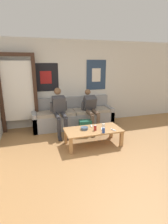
# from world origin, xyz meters

# --- Properties ---
(ground_plane) EXTENTS (18.00, 18.00, 0.00)m
(ground_plane) POSITION_xyz_m (0.00, 0.00, 0.00)
(ground_plane) COLOR #9E7042
(wall_back) EXTENTS (10.00, 0.07, 2.55)m
(wall_back) POSITION_xyz_m (0.00, 2.85, 1.28)
(wall_back) COLOR silver
(wall_back) RESTS_ON ground_plane
(door_frame) EXTENTS (1.00, 0.10, 2.15)m
(door_frame) POSITION_xyz_m (-1.36, 2.64, 1.20)
(door_frame) COLOR #382319
(door_frame) RESTS_ON ground_plane
(couch) EXTENTS (2.42, 0.69, 0.88)m
(couch) POSITION_xyz_m (0.15, 2.51, 0.31)
(couch) COLOR gray
(couch) RESTS_ON ground_plane
(coffee_table) EXTENTS (1.33, 0.65, 0.39)m
(coffee_table) POSITION_xyz_m (0.29, 1.15, 0.33)
(coffee_table) COLOR #B27F4C
(coffee_table) RESTS_ON ground_plane
(person_seated_adult) EXTENTS (0.47, 0.89, 1.23)m
(person_seated_adult) POSITION_xyz_m (-0.33, 2.12, 0.67)
(person_seated_adult) COLOR #2D2D33
(person_seated_adult) RESTS_ON ground_plane
(person_seated_teen) EXTENTS (0.47, 0.93, 1.14)m
(person_seated_teen) POSITION_xyz_m (0.59, 2.16, 0.63)
(person_seated_teen) COLOR brown
(person_seated_teen) RESTS_ON ground_plane
(backpack) EXTENTS (0.35, 0.27, 0.39)m
(backpack) POSITION_xyz_m (0.31, 1.80, 0.19)
(backpack) COLOR #1E5642
(backpack) RESTS_ON ground_plane
(ceramic_bowl) EXTENTS (0.18, 0.18, 0.06)m
(ceramic_bowl) POSITION_xyz_m (0.09, 1.20, 0.42)
(ceramic_bowl) COLOR #475B75
(ceramic_bowl) RESTS_ON coffee_table
(pillar_candle) EXTENTS (0.08, 0.08, 0.10)m
(pillar_candle) POSITION_xyz_m (0.57, 1.20, 0.43)
(pillar_candle) COLOR silver
(pillar_candle) RESTS_ON coffee_table
(drink_can_blue) EXTENTS (0.07, 0.07, 0.12)m
(drink_can_blue) POSITION_xyz_m (0.44, 0.89, 0.45)
(drink_can_blue) COLOR #28479E
(drink_can_blue) RESTS_ON coffee_table
(drink_can_red) EXTENTS (0.07, 0.07, 0.12)m
(drink_can_red) POSITION_xyz_m (0.31, 1.08, 0.45)
(drink_can_red) COLOR maroon
(drink_can_red) RESTS_ON coffee_table
(game_controller_near_left) EXTENTS (0.09, 0.14, 0.03)m
(game_controller_near_left) POSITION_xyz_m (0.49, 1.09, 0.40)
(game_controller_near_left) COLOR white
(game_controller_near_left) RESTS_ON coffee_table
(game_controller_near_right) EXTENTS (0.07, 0.15, 0.03)m
(game_controller_near_right) POSITION_xyz_m (0.32, 1.34, 0.40)
(game_controller_near_right) COLOR white
(game_controller_near_right) RESTS_ON coffee_table
(game_controller_far_center) EXTENTS (0.09, 0.15, 0.03)m
(game_controller_far_center) POSITION_xyz_m (0.71, 0.95, 0.40)
(game_controller_far_center) COLOR white
(game_controller_far_center) RESTS_ON coffee_table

